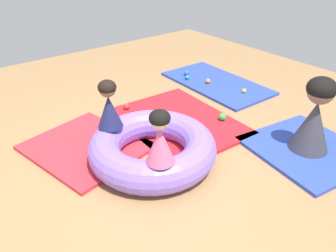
# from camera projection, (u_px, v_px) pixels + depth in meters

# --- Properties ---
(ground_plane) EXTENTS (8.00, 8.00, 0.00)m
(ground_plane) POSITION_uv_depth(u_px,v_px,m) (153.00, 170.00, 3.36)
(ground_plane) COLOR #9E7549
(gym_mat_far_left) EXTENTS (1.63, 1.29, 0.04)m
(gym_mat_far_left) POSITION_uv_depth(u_px,v_px,m) (177.00, 122.00, 4.16)
(gym_mat_far_left) COLOR red
(gym_mat_far_left) RESTS_ON ground
(gym_mat_front) EXTENTS (1.38, 1.26, 0.04)m
(gym_mat_front) POSITION_uv_depth(u_px,v_px,m) (86.00, 147.00, 3.68)
(gym_mat_front) COLOR red
(gym_mat_front) RESTS_ON ground
(gym_mat_near_left) EXTENTS (1.70, 0.95, 0.04)m
(gym_mat_near_left) POSITION_uv_depth(u_px,v_px,m) (216.00, 83.00, 5.23)
(gym_mat_near_left) COLOR #2D47B7
(gym_mat_near_left) RESTS_ON ground
(gym_mat_far_right) EXTENTS (1.28, 1.23, 0.04)m
(gym_mat_far_right) POSITION_uv_depth(u_px,v_px,m) (307.00, 149.00, 3.64)
(gym_mat_far_right) COLOR #2D47B7
(gym_mat_far_right) RESTS_ON ground
(inflatable_cushion) EXTENTS (1.30, 1.30, 0.32)m
(inflatable_cushion) POSITION_uv_depth(u_px,v_px,m) (153.00, 148.00, 3.41)
(inflatable_cushion) COLOR #8466E0
(inflatable_cushion) RESTS_ON ground
(child_in_navy) EXTENTS (0.31, 0.31, 0.50)m
(child_in_navy) POSITION_uv_depth(u_px,v_px,m) (109.00, 105.00, 3.34)
(child_in_navy) COLOR navy
(child_in_navy) RESTS_ON inflatable_cushion
(child_in_pink) EXTENTS (0.28, 0.28, 0.50)m
(child_in_pink) POSITION_uv_depth(u_px,v_px,m) (160.00, 137.00, 2.81)
(child_in_pink) COLOR #E5608E
(child_in_pink) RESTS_ON inflatable_cushion
(adult_seated) EXTENTS (0.57, 0.57, 0.81)m
(adult_seated) POSITION_uv_depth(u_px,v_px,m) (315.00, 116.00, 3.43)
(adult_seated) COLOR #383842
(adult_seated) RESTS_ON gym_mat_far_right
(play_ball_pink) EXTENTS (0.10, 0.10, 0.10)m
(play_ball_pink) POSITION_uv_depth(u_px,v_px,m) (194.00, 134.00, 3.78)
(play_ball_pink) COLOR pink
(play_ball_pink) RESTS_ON gym_mat_far_left
(play_ball_green) EXTENTS (0.09, 0.09, 0.09)m
(play_ball_green) POSITION_uv_depth(u_px,v_px,m) (222.00, 117.00, 4.13)
(play_ball_green) COLOR green
(play_ball_green) RESTS_ON gym_mat_far_left
(play_ball_yellow) EXTENTS (0.06, 0.06, 0.06)m
(play_ball_yellow) POSITION_uv_depth(u_px,v_px,m) (244.00, 91.00, 4.85)
(play_ball_yellow) COLOR yellow
(play_ball_yellow) RESTS_ON gym_mat_near_left
(play_ball_red) EXTENTS (0.08, 0.08, 0.08)m
(play_ball_red) POSITION_uv_depth(u_px,v_px,m) (127.00, 106.00, 4.39)
(play_ball_red) COLOR red
(play_ball_red) RESTS_ON gym_mat_far_left
(play_ball_blue) EXTENTS (0.09, 0.09, 0.09)m
(play_ball_blue) POSITION_uv_depth(u_px,v_px,m) (187.00, 73.00, 5.43)
(play_ball_blue) COLOR blue
(play_ball_blue) RESTS_ON gym_mat_near_left
(play_ball_orange) EXTENTS (0.07, 0.07, 0.07)m
(play_ball_orange) POSITION_uv_depth(u_px,v_px,m) (208.00, 81.00, 5.15)
(play_ball_orange) COLOR orange
(play_ball_orange) RESTS_ON gym_mat_near_left
(play_ball_teal) EXTENTS (0.07, 0.07, 0.07)m
(play_ball_teal) POSITION_uv_depth(u_px,v_px,m) (187.00, 77.00, 5.29)
(play_ball_teal) COLOR teal
(play_ball_teal) RESTS_ON gym_mat_near_left
(play_ball_pink_second) EXTENTS (0.08, 0.08, 0.08)m
(play_ball_pink_second) POSITION_uv_depth(u_px,v_px,m) (103.00, 124.00, 4.00)
(play_ball_pink_second) COLOR pink
(play_ball_pink_second) RESTS_ON gym_mat_front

